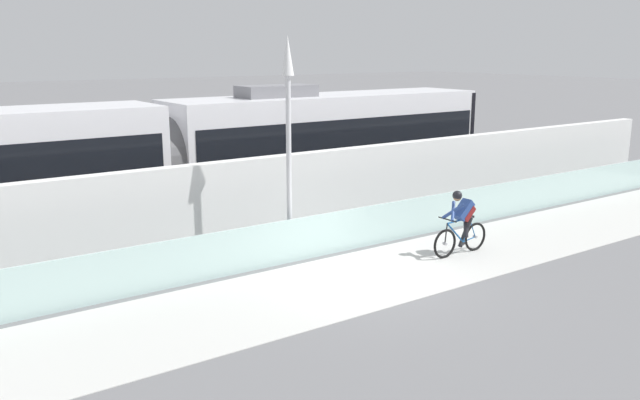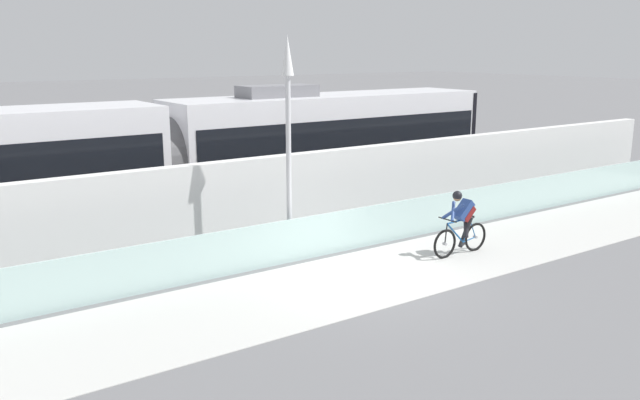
% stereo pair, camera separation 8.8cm
% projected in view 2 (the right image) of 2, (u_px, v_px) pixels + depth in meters
% --- Properties ---
extents(ground_plane, '(200.00, 200.00, 0.00)m').
position_uv_depth(ground_plane, '(369.00, 277.00, 14.41)').
color(ground_plane, slate).
extents(bike_path_deck, '(32.00, 3.20, 0.01)m').
position_uv_depth(bike_path_deck, '(369.00, 277.00, 14.41)').
color(bike_path_deck, beige).
rests_on(bike_path_deck, ground).
extents(glass_parapet, '(32.00, 0.05, 1.03)m').
position_uv_depth(glass_parapet, '(321.00, 235.00, 15.78)').
color(glass_parapet, silver).
rests_on(glass_parapet, ground).
extents(concrete_barrier_wall, '(32.00, 0.36, 2.23)m').
position_uv_depth(concrete_barrier_wall, '(282.00, 197.00, 17.09)').
color(concrete_barrier_wall, silver).
rests_on(concrete_barrier_wall, ground).
extents(tram_rail_near, '(32.00, 0.08, 0.01)m').
position_uv_depth(tram_rail_near, '(239.00, 219.00, 19.33)').
color(tram_rail_near, '#595654').
rests_on(tram_rail_near, ground).
extents(tram_rail_far, '(32.00, 0.08, 0.01)m').
position_uv_depth(tram_rail_far, '(217.00, 209.00, 20.48)').
color(tram_rail_far, '#595654').
rests_on(tram_rail_far, ground).
extents(tram, '(22.56, 2.54, 3.81)m').
position_uv_depth(tram, '(163.00, 158.00, 18.40)').
color(tram, silver).
rests_on(tram, ground).
extents(cyclist_on_bike, '(1.77, 0.58, 1.61)m').
position_uv_depth(cyclist_on_bike, '(461.00, 224.00, 15.81)').
color(cyclist_on_bike, black).
rests_on(cyclist_on_bike, ground).
extents(lamp_post_antenna, '(0.28, 0.28, 5.20)m').
position_uv_depth(lamp_post_antenna, '(288.00, 120.00, 15.01)').
color(lamp_post_antenna, gray).
rests_on(lamp_post_antenna, ground).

